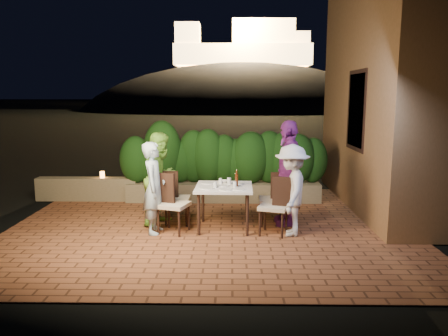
{
  "coord_description": "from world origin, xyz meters",
  "views": [
    {
      "loc": [
        0.37,
        -7.05,
        2.31
      ],
      "look_at": [
        0.25,
        0.39,
        1.05
      ],
      "focal_mm": 35.0,
      "sensor_mm": 36.0,
      "label": 1
    }
  ],
  "objects_px": {
    "chair_left_front": "(173,203)",
    "diner_white": "(292,190)",
    "dining_table": "(224,207)",
    "diner_green": "(162,179)",
    "chair_right_front": "(274,205)",
    "parapet_lamp": "(102,175)",
    "beer_bottle": "(237,178)",
    "chair_right_back": "(272,199)",
    "diner_purple": "(288,173)",
    "bowl": "(223,181)",
    "diner_blue": "(154,188)",
    "chair_left_back": "(177,197)"
  },
  "relations": [
    {
      "from": "chair_left_back",
      "to": "chair_right_front",
      "type": "bearing_deg",
      "value": -18.17
    },
    {
      "from": "diner_white",
      "to": "diner_blue",
      "type": "bearing_deg",
      "value": -83.43
    },
    {
      "from": "beer_bottle",
      "to": "chair_right_front",
      "type": "distance_m",
      "value": 0.8
    },
    {
      "from": "beer_bottle",
      "to": "chair_left_back",
      "type": "relative_size",
      "value": 0.29
    },
    {
      "from": "dining_table",
      "to": "chair_right_back",
      "type": "bearing_deg",
      "value": 16.4
    },
    {
      "from": "dining_table",
      "to": "chair_left_front",
      "type": "relative_size",
      "value": 0.96
    },
    {
      "from": "dining_table",
      "to": "diner_green",
      "type": "relative_size",
      "value": 0.59
    },
    {
      "from": "bowl",
      "to": "parapet_lamp",
      "type": "bearing_deg",
      "value": 147.49
    },
    {
      "from": "diner_blue",
      "to": "parapet_lamp",
      "type": "height_order",
      "value": "diner_blue"
    },
    {
      "from": "diner_green",
      "to": "diner_purple",
      "type": "xyz_separation_m",
      "value": [
        2.25,
        0.01,
        0.11
      ]
    },
    {
      "from": "chair_right_back",
      "to": "diner_blue",
      "type": "height_order",
      "value": "diner_blue"
    },
    {
      "from": "chair_left_back",
      "to": "chair_right_back",
      "type": "bearing_deg",
      "value": -0.07
    },
    {
      "from": "beer_bottle",
      "to": "diner_blue",
      "type": "bearing_deg",
      "value": -169.16
    },
    {
      "from": "chair_right_front",
      "to": "diner_purple",
      "type": "relative_size",
      "value": 0.52
    },
    {
      "from": "beer_bottle",
      "to": "dining_table",
      "type": "bearing_deg",
      "value": -176.02
    },
    {
      "from": "diner_white",
      "to": "chair_right_back",
      "type": "bearing_deg",
      "value": -146.08
    },
    {
      "from": "beer_bottle",
      "to": "diner_blue",
      "type": "distance_m",
      "value": 1.41
    },
    {
      "from": "chair_left_back",
      "to": "parapet_lamp",
      "type": "xyz_separation_m",
      "value": [
        -1.86,
        1.73,
        0.09
      ]
    },
    {
      "from": "chair_right_front",
      "to": "diner_blue",
      "type": "relative_size",
      "value": 0.64
    },
    {
      "from": "diner_green",
      "to": "diner_white",
      "type": "bearing_deg",
      "value": -81.65
    },
    {
      "from": "diner_blue",
      "to": "diner_white",
      "type": "distance_m",
      "value": 2.28
    },
    {
      "from": "bowl",
      "to": "diner_purple",
      "type": "relative_size",
      "value": 0.09
    },
    {
      "from": "chair_right_front",
      "to": "diner_green",
      "type": "bearing_deg",
      "value": 0.86
    },
    {
      "from": "diner_white",
      "to": "diner_purple",
      "type": "height_order",
      "value": "diner_purple"
    },
    {
      "from": "dining_table",
      "to": "diner_blue",
      "type": "xyz_separation_m",
      "value": [
        -1.16,
        -0.25,
        0.4
      ]
    },
    {
      "from": "chair_right_front",
      "to": "chair_right_back",
      "type": "distance_m",
      "value": 0.55
    },
    {
      "from": "chair_right_back",
      "to": "diner_white",
      "type": "bearing_deg",
      "value": 116.21
    },
    {
      "from": "diner_purple",
      "to": "parapet_lamp",
      "type": "height_order",
      "value": "diner_purple"
    },
    {
      "from": "chair_left_front",
      "to": "diner_blue",
      "type": "relative_size",
      "value": 0.65
    },
    {
      "from": "bowl",
      "to": "dining_table",
      "type": "bearing_deg",
      "value": -86.34
    },
    {
      "from": "chair_right_front",
      "to": "chair_right_back",
      "type": "xyz_separation_m",
      "value": [
        0.02,
        0.55,
        -0.02
      ]
    },
    {
      "from": "parapet_lamp",
      "to": "diner_white",
      "type": "bearing_deg",
      "value": -31.41
    },
    {
      "from": "chair_left_front",
      "to": "diner_white",
      "type": "distance_m",
      "value": 1.98
    },
    {
      "from": "chair_left_back",
      "to": "diner_blue",
      "type": "bearing_deg",
      "value": -119.57
    },
    {
      "from": "diner_blue",
      "to": "parapet_lamp",
      "type": "relative_size",
      "value": 11.0
    },
    {
      "from": "dining_table",
      "to": "chair_left_back",
      "type": "bearing_deg",
      "value": 161.28
    },
    {
      "from": "dining_table",
      "to": "diner_green",
      "type": "height_order",
      "value": "diner_green"
    },
    {
      "from": "chair_left_back",
      "to": "diner_purple",
      "type": "height_order",
      "value": "diner_purple"
    },
    {
      "from": "parapet_lamp",
      "to": "beer_bottle",
      "type": "bearing_deg",
      "value": -34.39
    },
    {
      "from": "chair_left_back",
      "to": "chair_right_front",
      "type": "height_order",
      "value": "chair_right_front"
    },
    {
      "from": "diner_purple",
      "to": "beer_bottle",
      "type": "bearing_deg",
      "value": -73.72
    },
    {
      "from": "chair_right_back",
      "to": "chair_left_front",
      "type": "bearing_deg",
      "value": 16.81
    },
    {
      "from": "diner_blue",
      "to": "bowl",
      "type": "bearing_deg",
      "value": -62.53
    },
    {
      "from": "chair_right_front",
      "to": "chair_right_back",
      "type": "bearing_deg",
      "value": -74.41
    },
    {
      "from": "beer_bottle",
      "to": "chair_right_back",
      "type": "relative_size",
      "value": 0.3
    },
    {
      "from": "bowl",
      "to": "diner_blue",
      "type": "height_order",
      "value": "diner_blue"
    },
    {
      "from": "chair_left_front",
      "to": "parapet_lamp",
      "type": "bearing_deg",
      "value": 148.5
    },
    {
      "from": "chair_left_front",
      "to": "chair_right_front",
      "type": "distance_m",
      "value": 1.67
    },
    {
      "from": "beer_bottle",
      "to": "chair_left_front",
      "type": "relative_size",
      "value": 0.28
    },
    {
      "from": "diner_blue",
      "to": "diner_purple",
      "type": "distance_m",
      "value": 2.37
    }
  ]
}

